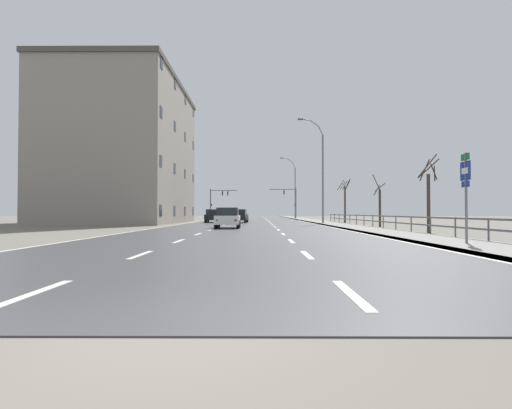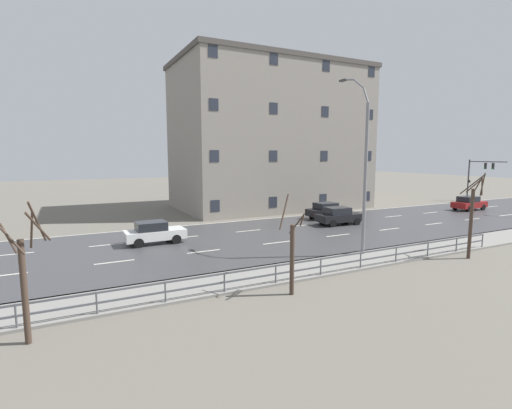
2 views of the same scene
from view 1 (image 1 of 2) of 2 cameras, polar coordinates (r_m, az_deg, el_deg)
ground_plane at (r=51.93m, az=-0.72°, el=-2.53°), size 160.00×160.00×0.12m
road_asphalt_strip at (r=63.92m, az=-0.52°, el=-2.20°), size 14.00×120.00×0.03m
sidewalk_right at (r=64.35m, az=7.02°, el=-2.14°), size 3.00×120.00×0.12m
guardrail at (r=31.26m, az=16.86°, el=-2.01°), size 0.07×39.32×1.00m
street_lamp_midground at (r=42.04m, az=9.21°, el=4.51°), size 2.67×0.24×10.93m
street_lamp_distant at (r=73.08m, az=5.41°, el=2.19°), size 2.86×0.24×11.17m
highway_sign at (r=16.22m, az=27.57°, el=2.30°), size 0.09×0.68×3.35m
traffic_signal_right at (r=74.87m, az=4.96°, el=0.86°), size 4.99×0.36×5.74m
traffic_signal_left at (r=74.56m, az=-5.49°, el=0.89°), size 5.00×0.36×5.52m
car_mid_centre at (r=30.65m, az=-4.00°, el=-1.89°), size 1.89×4.13×1.57m
car_distant at (r=65.44m, az=-2.02°, el=-1.48°), size 1.93×4.15×1.57m
car_near_left at (r=48.06m, az=-6.02°, el=-1.61°), size 1.86×4.11×1.57m
car_far_left at (r=46.74m, az=-2.38°, el=-1.62°), size 2.02×4.20×1.57m
brick_building at (r=50.04m, az=-17.93°, el=6.98°), size 13.03×21.53×16.42m
bare_tree_near at (r=25.97m, az=23.25°, el=1.03°), size 1.24×1.39×4.77m
bare_tree_mid at (r=35.45m, az=17.09°, el=-0.11°), size 1.15×1.20×4.44m
bare_tree_far at (r=47.66m, az=12.48°, el=0.43°), size 1.57×1.15×5.15m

